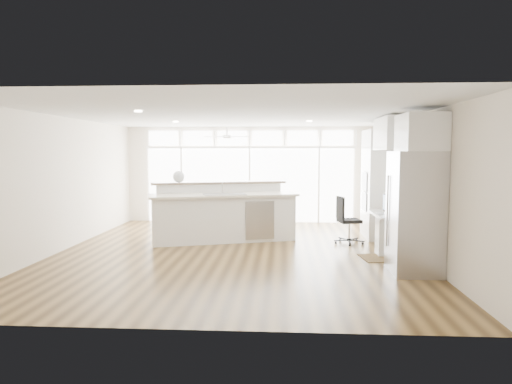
{
  "coord_description": "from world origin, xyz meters",
  "views": [
    {
      "loc": [
        0.96,
        -8.89,
        1.99
      ],
      "look_at": [
        0.38,
        0.6,
        1.15
      ],
      "focal_mm": 32.0,
      "sensor_mm": 36.0,
      "label": 1
    }
  ],
  "objects": [
    {
      "name": "glass_wall",
      "position": [
        0.0,
        3.94,
        1.05
      ],
      "size": [
        5.8,
        0.06,
        2.08
      ],
      "primitive_type": "cube",
      "color": "white",
      "rests_on": "wall_back"
    },
    {
      "name": "ceiling",
      "position": [
        0.0,
        0.0,
        2.7
      ],
      "size": [
        7.0,
        8.0,
        0.02
      ],
      "primitive_type": "cube",
      "color": "silver",
      "rests_on": "wall_back"
    },
    {
      "name": "transom_row",
      "position": [
        0.0,
        3.94,
        2.38
      ],
      "size": [
        5.9,
        0.06,
        0.4
      ],
      "primitive_type": "cube",
      "color": "white",
      "rests_on": "wall_back"
    },
    {
      "name": "framed_photos",
      "position": [
        3.46,
        0.92,
        1.4
      ],
      "size": [
        0.06,
        0.22,
        0.8
      ],
      "primitive_type": "cube",
      "color": "black",
      "rests_on": "wall_right"
    },
    {
      "name": "wall_back",
      "position": [
        0.0,
        4.0,
        1.35
      ],
      "size": [
        7.0,
        0.04,
        2.7
      ],
      "primitive_type": "cube",
      "color": "silver",
      "rests_on": "floor"
    },
    {
      "name": "fishbowl",
      "position": [
        -1.41,
        1.26,
        1.43
      ],
      "size": [
        0.34,
        0.34,
        0.27
      ],
      "primitive_type": "sphere",
      "rotation": [
        0.0,
        0.0,
        0.31
      ],
      "color": "silver",
      "rests_on": "kitchen_island"
    },
    {
      "name": "oven_cabinet",
      "position": [
        3.17,
        1.8,
        1.25
      ],
      "size": [
        0.64,
        1.2,
        2.5
      ],
      "primitive_type": "cube",
      "color": "white",
      "rests_on": "floor"
    },
    {
      "name": "wall_left",
      "position": [
        -3.5,
        0.0,
        1.35
      ],
      "size": [
        0.04,
        8.0,
        2.7
      ],
      "primitive_type": "cube",
      "color": "silver",
      "rests_on": "floor"
    },
    {
      "name": "upper_cabinets",
      "position": [
        3.17,
        0.3,
        2.35
      ],
      "size": [
        0.64,
        1.3,
        0.64
      ],
      "primitive_type": "cube",
      "color": "white",
      "rests_on": "wall_right"
    },
    {
      "name": "wall_front",
      "position": [
        0.0,
        -4.0,
        1.35
      ],
      "size": [
        7.0,
        0.04,
        2.7
      ],
      "primitive_type": "cube",
      "color": "silver",
      "rests_on": "floor"
    },
    {
      "name": "desk_nook",
      "position": [
        3.13,
        0.3,
        0.38
      ],
      "size": [
        0.72,
        1.3,
        0.76
      ],
      "primitive_type": "cube",
      "color": "white",
      "rests_on": "floor"
    },
    {
      "name": "kitchen_island",
      "position": [
        -0.38,
        1.16,
        0.65
      ],
      "size": [
        3.49,
        2.16,
        1.3
      ],
      "primitive_type": "cube",
      "rotation": [
        0.0,
        0.0,
        0.3
      ],
      "color": "white",
      "rests_on": "floor"
    },
    {
      "name": "recessed_lights",
      "position": [
        0.0,
        0.2,
        2.68
      ],
      "size": [
        3.4,
        3.0,
        0.02
      ],
      "primitive_type": "cube",
      "color": "silver",
      "rests_on": "ceiling"
    },
    {
      "name": "desk_window",
      "position": [
        3.46,
        0.3,
        1.55
      ],
      "size": [
        0.04,
        0.85,
        0.85
      ],
      "primitive_type": "cube",
      "color": "white",
      "rests_on": "wall_right"
    },
    {
      "name": "monitor",
      "position": [
        3.05,
        0.3,
        0.97
      ],
      "size": [
        0.14,
        0.51,
        0.42
      ],
      "primitive_type": "cube",
      "rotation": [
        0.0,
        0.0,
        0.12
      ],
      "color": "black",
      "rests_on": "desk_nook"
    },
    {
      "name": "refrigerator",
      "position": [
        3.11,
        -1.35,
        1.0
      ],
      "size": [
        0.76,
        0.9,
        2.0
      ],
      "primitive_type": "cube",
      "color": "#AAAAAF",
      "rests_on": "floor"
    },
    {
      "name": "fridge_cabinet",
      "position": [
        3.17,
        -1.35,
        2.3
      ],
      "size": [
        0.64,
        0.9,
        0.6
      ],
      "primitive_type": "cube",
      "color": "white",
      "rests_on": "wall_right"
    },
    {
      "name": "wall_right",
      "position": [
        3.5,
        0.0,
        1.35
      ],
      "size": [
        0.04,
        8.0,
        2.7
      ],
      "primitive_type": "cube",
      "color": "silver",
      "rests_on": "floor"
    },
    {
      "name": "ceiling_fan",
      "position": [
        -0.5,
        2.8,
        2.48
      ],
      "size": [
        1.16,
        1.16,
        0.32
      ],
      "primitive_type": "cube",
      "color": "white",
      "rests_on": "ceiling"
    },
    {
      "name": "office_chair",
      "position": [
        2.39,
        1.01,
        0.51
      ],
      "size": [
        0.63,
        0.6,
        1.02
      ],
      "primitive_type": "cube",
      "rotation": [
        0.0,
        0.0,
        0.23
      ],
      "color": "black",
      "rests_on": "floor"
    },
    {
      "name": "rug",
      "position": [
        2.92,
        -0.34,
        0.01
      ],
      "size": [
        1.06,
        0.83,
        0.01
      ],
      "primitive_type": "cube",
      "rotation": [
        0.0,
        0.0,
        0.13
      ],
      "color": "#31210F",
      "rests_on": "floor"
    },
    {
      "name": "floor",
      "position": [
        0.0,
        0.0,
        -0.01
      ],
      "size": [
        7.0,
        8.0,
        0.02
      ],
      "primitive_type": "cube",
      "color": "#442E15",
      "rests_on": "ground"
    },
    {
      "name": "keyboard",
      "position": [
        2.88,
        0.3,
        0.77
      ],
      "size": [
        0.12,
        0.29,
        0.01
      ],
      "primitive_type": "cube",
      "rotation": [
        0.0,
        0.0,
        0.03
      ],
      "color": "silver",
      "rests_on": "desk_nook"
    },
    {
      "name": "potted_plant",
      "position": [
        3.17,
        1.8,
        2.63
      ],
      "size": [
        0.3,
        0.33,
        0.25
      ],
      "primitive_type": "imported",
      "rotation": [
        0.0,
        0.0,
        0.04
      ],
      "color": "#225023",
      "rests_on": "oven_cabinet"
    }
  ]
}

